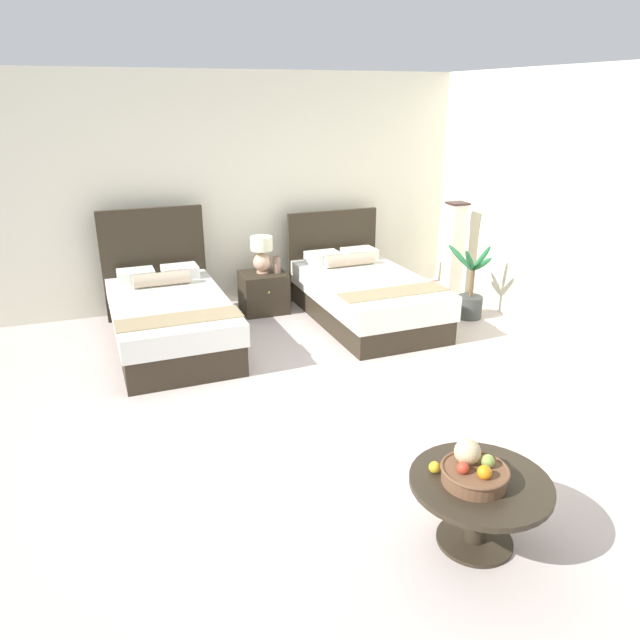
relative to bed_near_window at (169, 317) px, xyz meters
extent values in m
cube|color=beige|center=(1.12, -1.96, -0.32)|extent=(9.30, 9.94, 0.02)
cube|color=silver|center=(1.12, 1.21, 1.08)|extent=(9.30, 0.12, 2.78)
cube|color=silver|center=(3.97, -1.56, 1.08)|extent=(0.12, 5.54, 2.78)
cube|color=#30271C|center=(0.00, -0.09, -0.15)|extent=(1.16, 2.02, 0.31)
cube|color=white|center=(0.00, -0.09, 0.11)|extent=(1.20, 2.07, 0.22)
cube|color=#30271C|center=(-0.03, 0.93, 0.34)|extent=(1.18, 0.09, 1.30)
cube|color=white|center=(-0.26, 0.64, 0.29)|extent=(0.41, 0.31, 0.14)
cube|color=white|center=(0.22, 0.65, 0.29)|extent=(0.41, 0.31, 0.14)
cylinder|color=#BFA88D|center=(-0.01, 0.41, 0.30)|extent=(0.61, 0.17, 0.15)
cube|color=tan|center=(0.02, -0.73, 0.23)|extent=(1.17, 0.38, 0.01)
cube|color=#30271C|center=(2.24, -0.09, -0.18)|extent=(1.19, 2.05, 0.27)
cube|color=white|center=(2.24, -0.09, 0.09)|extent=(1.23, 2.09, 0.27)
cube|color=#30271C|center=(2.21, 0.95, 0.26)|extent=(1.21, 0.10, 1.13)
cube|color=white|center=(1.97, 0.65, 0.30)|extent=(0.41, 0.31, 0.14)
cube|color=white|center=(2.47, 0.66, 0.30)|extent=(0.41, 0.31, 0.14)
cylinder|color=#BFA88D|center=(2.23, 0.42, 0.31)|extent=(0.62, 0.17, 0.15)
cube|color=tan|center=(2.26, -0.72, 0.24)|extent=(1.20, 0.37, 0.01)
cube|color=#30271C|center=(1.20, 0.66, -0.07)|extent=(0.54, 0.48, 0.49)
sphere|color=tan|center=(1.20, 0.41, 0.01)|extent=(0.02, 0.02, 0.02)
cylinder|color=#D8AC8E|center=(1.20, 0.68, 0.19)|extent=(0.14, 0.14, 0.02)
ellipsoid|color=#D8AC8E|center=(1.20, 0.68, 0.31)|extent=(0.21, 0.21, 0.22)
cylinder|color=#99844C|center=(1.20, 0.68, 0.44)|extent=(0.02, 0.02, 0.04)
cylinder|color=beige|center=(1.20, 0.68, 0.54)|extent=(0.27, 0.27, 0.16)
cylinder|color=#917460|center=(1.36, 0.62, 0.27)|extent=(0.09, 0.09, 0.19)
torus|color=#917460|center=(1.36, 0.62, 0.37)|extent=(0.09, 0.09, 0.01)
cylinder|color=#30271C|center=(1.30, -3.71, -0.30)|extent=(0.45, 0.45, 0.02)
cylinder|color=#30271C|center=(1.30, -3.71, -0.11)|extent=(0.13, 0.13, 0.40)
cylinder|color=#30271C|center=(1.30, -3.71, 0.11)|extent=(0.81, 0.81, 0.04)
cylinder|color=brown|center=(1.25, -3.72, 0.17)|extent=(0.37, 0.37, 0.09)
torus|color=brown|center=(1.25, -3.72, 0.21)|extent=(0.39, 0.39, 0.02)
sphere|color=#88A74B|center=(1.33, -3.71, 0.24)|extent=(0.08, 0.08, 0.08)
sphere|color=#D0B78A|center=(1.25, -3.63, 0.28)|extent=(0.15, 0.15, 0.15)
sphere|color=#BD3926|center=(1.17, -3.72, 0.24)|extent=(0.07, 0.07, 0.07)
sphere|color=orange|center=(1.25, -3.80, 0.24)|extent=(0.08, 0.08, 0.08)
sphere|color=gold|center=(1.09, -3.55, 0.16)|extent=(0.07, 0.07, 0.07)
cube|color=#3C2625|center=(3.61, 0.28, -0.29)|extent=(0.23, 0.23, 0.03)
cube|color=white|center=(3.61, 0.28, 0.32)|extent=(0.19, 0.19, 1.20)
cube|color=#3C2625|center=(3.61, 0.28, 0.94)|extent=(0.23, 0.23, 0.02)
cylinder|color=#3B3F3C|center=(3.45, -0.41, -0.18)|extent=(0.30, 0.30, 0.26)
cylinder|color=brown|center=(3.45, -0.41, 0.12)|extent=(0.04, 0.04, 0.32)
ellipsoid|color=#246738|center=(3.54, -0.42, 0.42)|extent=(0.24, 0.10, 0.31)
ellipsoid|color=#246738|center=(3.48, -0.28, 0.36)|extent=(0.11, 0.29, 0.23)
ellipsoid|color=#246738|center=(3.33, -0.31, 0.41)|extent=(0.28, 0.27, 0.34)
ellipsoid|color=#246738|center=(3.34, -0.46, 0.42)|extent=(0.26, 0.18, 0.33)
ellipsoid|color=#246738|center=(3.50, -0.50, 0.37)|extent=(0.16, 0.25, 0.25)
camera|label=1|loc=(-0.55, -6.08, 2.18)|focal=33.49mm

